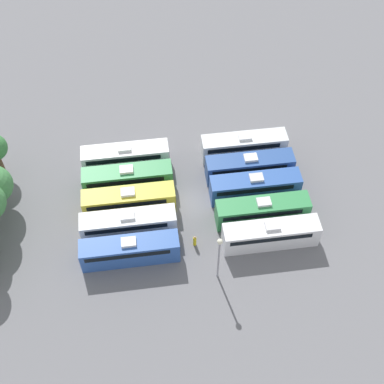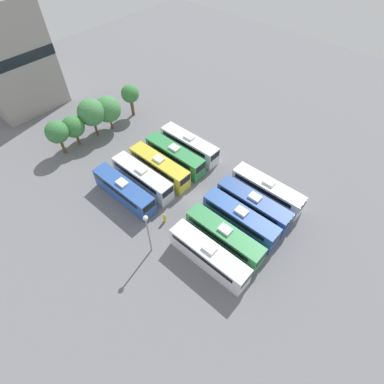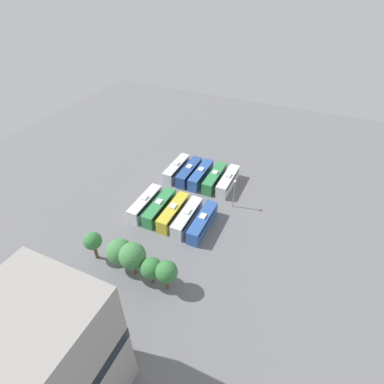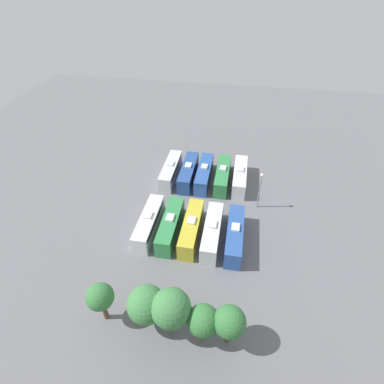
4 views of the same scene
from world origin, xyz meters
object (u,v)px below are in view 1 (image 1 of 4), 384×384
Objects in this scene: bus_2 at (255,186)px; bus_6 at (128,224)px; bus_3 at (249,166)px; worker_person at (195,241)px; bus_4 at (244,145)px; bus_9 at (125,157)px; light_pole at (219,252)px; bus_7 at (129,200)px; bus_5 at (130,250)px; bus_8 at (127,178)px; bus_0 at (270,234)px; bus_1 at (262,210)px.

bus_6 is (-3.45, 15.32, 0.00)m from bus_2.
bus_3 is 6.57× the size of worker_person.
bus_6 is (-10.16, 15.26, 0.00)m from bus_4.
light_pole reaches higher than bus_9.
light_pole is at bearing -156.11° from worker_person.
bus_6 is 6.57× the size of worker_person.
bus_7 is at bearing 40.89° from light_pole.
bus_4 is at bearing -48.29° from bus_5.
light_pole reaches higher than bus_2.
bus_8 is 3.52m from bus_9.
bus_3 is at bearing -40.96° from worker_person.
bus_8 is (10.19, 15.37, 0.00)m from bus_0.
bus_2 is 12.53m from light_pole.
bus_3 is 1.00× the size of bus_9.
bus_3 reaches higher than worker_person.
bus_7 is 13.97m from light_pole.
bus_9 is 6.57× the size of worker_person.
bus_9 is (6.92, 0.01, 0.00)m from bus_7.
bus_1 is at bearing -178.24° from bus_2.
bus_2 is 1.00× the size of bus_7.
bus_1 is 15.43m from bus_6.
bus_1 and bus_4 have the same top height.
bus_0 is 1.00× the size of bus_9.
bus_1 is at bearing -114.37° from bus_8.
bus_0 is 16.04m from bus_6.
bus_1 is 6.57× the size of worker_person.
bus_1 and bus_8 have the same top height.
bus_7 is 9.24m from worker_person.
bus_4 reaches higher than worker_person.
worker_person is at bearing 127.08° from bus_2.
light_pole is (-17.19, -8.91, 3.22)m from bus_9.
bus_0 is at bearing -113.79° from bus_7.
bus_1 is 3.61m from bus_2.
bus_9 is at bearing 0.71° from bus_8.
bus_1 is at bearing -42.67° from light_pole.
bus_8 is 1.50× the size of light_pole.
bus_6 reaches higher than worker_person.
bus_6 and bus_9 have the same top height.
bus_9 is at bearing 0.08° from bus_7.
bus_9 is (3.62, 15.04, 0.00)m from bus_3.
bus_3 is 15.47m from bus_9.
light_pole reaches higher than bus_5.
bus_4 is (13.65, 0.40, 0.00)m from bus_0.
bus_1 is 18.40m from bus_9.
bus_5 reaches higher than worker_person.
bus_9 is at bearing 28.51° from worker_person.
bus_4 is 6.57× the size of worker_person.
bus_2 is 16.88m from bus_5.
bus_2 and bus_5 have the same top height.
bus_3 is 3.55m from bus_4.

